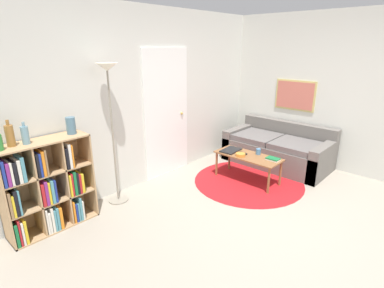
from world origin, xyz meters
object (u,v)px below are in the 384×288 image
Objects in this scene: bottle_right at (25,135)px; bowl at (240,155)px; coffee_table at (248,158)px; cup at (258,152)px; laptop at (231,150)px; bottle_middle at (10,135)px; vase_on_shelf at (71,126)px; floor_lamp at (109,93)px; bookshelf at (46,188)px; couch at (279,149)px.

bowl is at bearing -18.58° from bottle_right.
coffee_table is 4.33× the size of bottle_right.
bottle_right reaches higher than cup.
cup is at bearing -69.40° from laptop.
bottle_middle reaches higher than cup.
vase_on_shelf is at bearing 163.86° from laptop.
bookshelf is at bearing 178.61° from floor_lamp.
bookshelf is at bearing -6.13° from bottle_middle.
floor_lamp reaches higher than bookshelf.
vase_on_shelf reaches higher than couch.
vase_on_shelf is (-2.44, 1.08, 0.70)m from cup.
bookshelf reaches higher than couch.
vase_on_shelf reaches higher than coffee_table.
floor_lamp reaches higher than cup.
bookshelf is 2.73m from bowl.
vase_on_shelf is (0.63, -0.02, -0.02)m from bottle_middle.
cup is at bearing -32.23° from bowl.
cup reaches higher than coffee_table.
couch is 4.03m from bottle_right.
floor_lamp is at bearing 160.09° from laptop.
cup is at bearing -19.89° from bottle_right.
coffee_table is 5.20× the size of vase_on_shelf.
bookshelf is 1.04× the size of coffee_table.
couch is at bearing -14.53° from bottle_right.
cup is (-0.86, -0.08, 0.21)m from couch.
coffee_table is at bearing -23.13° from vase_on_shelf.
bottle_middle is at bearing 173.87° from bookshelf.
bottle_right is (-2.69, 0.90, 0.73)m from bowl.
floor_lamp is 2.15m from laptop.
bookshelf is 3.03m from cup.
bookshelf is 3.88× the size of bottle_middle.
bookshelf is 11.85× the size of cup.
bottle_middle is 0.63m from vase_on_shelf.
bottle_middle is (-2.81, 0.94, 0.74)m from bowl.
cup reaches higher than bowl.
bowl is at bearing 147.77° from cup.
bowl is at bearing -111.38° from laptop.
laptop is 1.87× the size of vase_on_shelf.
bookshelf reaches higher than laptop.
vase_on_shelf is (-2.18, 0.91, 0.73)m from bowl.
cup is at bearing -28.78° from floor_lamp.
vase_on_shelf is at bearing 163.19° from couch.
vase_on_shelf is at bearing 0.26° from bookshelf.
bottle_right is at bearing 160.11° from cup.
bowl is at bearing -22.72° from vase_on_shelf.
bowl is 0.75× the size of vase_on_shelf.
couch is 11.95× the size of bowl.
cup is at bearing -20.79° from bookshelf.
couch is at bearing 5.23° from cup.
laptop is at bearing -13.23° from bottle_middle.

